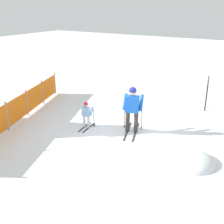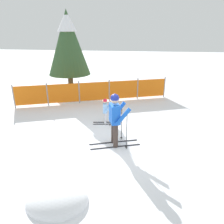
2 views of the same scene
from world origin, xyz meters
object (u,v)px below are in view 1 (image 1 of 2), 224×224
skier_adult (132,106)px  safety_fence (18,109)px  trail_marker (207,90)px  skier_child (86,113)px

skier_adult → safety_fence: bearing=91.0°
skier_adult → trail_marker: skier_adult is taller
skier_adult → skier_child: (-0.55, 1.59, -0.41)m
skier_child → trail_marker: 5.21m
safety_fence → trail_marker: bearing=-49.6°
safety_fence → trail_marker: trail_marker is taller
trail_marker → skier_adult: bearing=154.0°
skier_child → safety_fence: 2.72m
safety_fence → trail_marker: (4.97, -5.84, 0.39)m
skier_child → skier_adult: bearing=-79.1°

